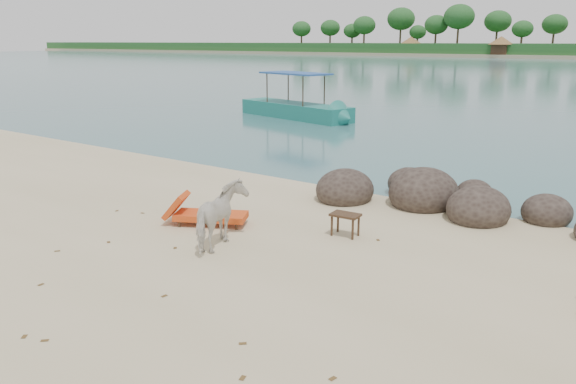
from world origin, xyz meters
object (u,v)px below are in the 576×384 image
object	(u,v)px
boulders	(436,199)
lounge_chair	(211,213)
boat_near	(295,80)
cow	(221,218)
side_table	(345,226)

from	to	relation	value
boulders	lounge_chair	world-z (taller)	boulders
boulders	boat_near	world-z (taller)	boat_near
boat_near	lounge_chair	bearing A→B (deg)	-48.08
cow	boat_near	xyz separation A→B (m)	(-9.65, 16.03, 1.23)
boulders	side_table	xyz separation A→B (m)	(-0.71, -2.92, -0.01)
lounge_chair	boulders	bearing A→B (deg)	22.34
boulders	boat_near	bearing A→B (deg)	136.60
boulders	side_table	distance (m)	3.00
cow	side_table	bearing A→B (deg)	-149.70
lounge_chair	boat_near	size ratio (longest dim) A/B	0.25
side_table	lounge_chair	xyz separation A→B (m)	(-2.61, -1.02, 0.05)
cow	boat_near	world-z (taller)	boat_near
cow	side_table	xyz separation A→B (m)	(1.55, 1.86, -0.37)
boulders	lounge_chair	size ratio (longest dim) A/B	3.54
cow	lounge_chair	bearing A→B (deg)	-58.25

